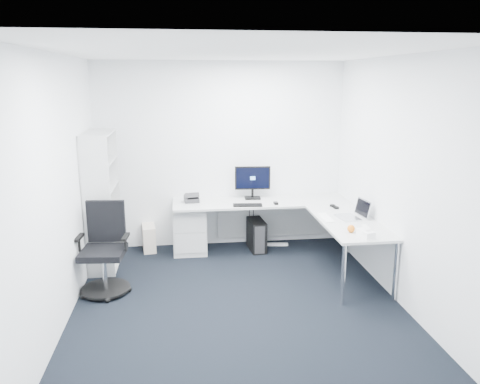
{
  "coord_description": "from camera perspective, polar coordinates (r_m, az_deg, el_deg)",
  "views": [
    {
      "loc": [
        -0.57,
        -4.67,
        2.45
      ],
      "look_at": [
        0.15,
        1.05,
        1.05
      ],
      "focal_mm": 35.0,
      "sensor_mm": 36.0,
      "label": 1
    }
  ],
  "objects": [
    {
      "name": "power_strip",
      "position": [
        7.11,
        4.57,
        -6.39
      ],
      "size": [
        0.32,
        0.09,
        0.04
      ],
      "primitive_type": "cube",
      "rotation": [
        0.0,
        0.0,
        -0.13
      ],
      "color": "white",
      "rests_on": "ground"
    },
    {
      "name": "laptop",
      "position": [
        6.02,
        13.07,
        -2.05
      ],
      "size": [
        0.38,
        0.37,
        0.24
      ],
      "primitive_type": null,
      "rotation": [
        0.0,
        0.0,
        0.14
      ],
      "color": "silver",
      "rests_on": "l_desk"
    },
    {
      "name": "task_chair",
      "position": [
        5.65,
        -16.38,
        -6.8
      ],
      "size": [
        0.64,
        0.64,
        1.06
      ],
      "primitive_type": null,
      "rotation": [
        0.0,
        0.0,
        -0.09
      ],
      "color": "black",
      "rests_on": "ground"
    },
    {
      "name": "headphones",
      "position": [
        6.5,
        11.44,
        -1.68
      ],
      "size": [
        0.13,
        0.19,
        0.05
      ],
      "primitive_type": null,
      "rotation": [
        0.0,
        0.0,
        0.15
      ],
      "color": "black",
      "rests_on": "l_desk"
    },
    {
      "name": "beige_pc_tower",
      "position": [
        6.99,
        -11.03,
        -5.48
      ],
      "size": [
        0.22,
        0.41,
        0.37
      ],
      "primitive_type": "cube",
      "rotation": [
        0.0,
        0.0,
        0.12
      ],
      "color": "beige",
      "rests_on": "ground"
    },
    {
      "name": "black_keyboard",
      "position": [
        6.46,
        0.93,
        -1.61
      ],
      "size": [
        0.41,
        0.18,
        0.02
      ],
      "primitive_type": "cube",
      "rotation": [
        0.0,
        0.0,
        -0.09
      ],
      "color": "black",
      "rests_on": "l_desk"
    },
    {
      "name": "wall_back",
      "position": [
        6.88,
        -2.35,
        4.45
      ],
      "size": [
        3.6,
        0.02,
        2.7
      ],
      "primitive_type": "cube",
      "color": "white",
      "rests_on": "ground"
    },
    {
      "name": "desk_phone",
      "position": [
        6.69,
        -5.93,
        -0.62
      ],
      "size": [
        0.22,
        0.22,
        0.14
      ],
      "primitive_type": null,
      "rotation": [
        0.0,
        0.0,
        0.12
      ],
      "color": "#2B2B2D",
      "rests_on": "l_desk"
    },
    {
      "name": "wall_front",
      "position": [
        2.85,
        5.03,
        -9.15
      ],
      "size": [
        3.6,
        0.02,
        2.7
      ],
      "primitive_type": "cube",
      "color": "white",
      "rests_on": "ground"
    },
    {
      "name": "ground",
      "position": [
        5.3,
        -0.19,
        -13.87
      ],
      "size": [
        4.2,
        4.2,
        0.0
      ],
      "primitive_type": "plane",
      "color": "black"
    },
    {
      "name": "ceiling",
      "position": [
        4.71,
        -0.22,
        16.69
      ],
      "size": [
        4.2,
        4.2,
        0.0
      ],
      "primitive_type": "plane",
      "color": "white"
    },
    {
      "name": "l_desk",
      "position": [
        6.51,
        3.12,
        -5.0
      ],
      "size": [
        2.53,
        1.42,
        0.74
      ],
      "primitive_type": null,
      "color": "#BABDBD",
      "rests_on": "ground"
    },
    {
      "name": "monitor",
      "position": [
        6.79,
        1.55,
        1.2
      ],
      "size": [
        0.52,
        0.2,
        0.49
      ],
      "primitive_type": null,
      "rotation": [
        0.0,
        0.0,
        -0.06
      ],
      "color": "black",
      "rests_on": "l_desk"
    },
    {
      "name": "black_pc_tower",
      "position": [
        6.87,
        2.03,
        -5.25
      ],
      "size": [
        0.24,
        0.48,
        0.45
      ],
      "primitive_type": "cube",
      "rotation": [
        0.0,
        0.0,
        0.08
      ],
      "color": "black",
      "rests_on": "ground"
    },
    {
      "name": "orange_fruit",
      "position": [
        5.51,
        13.39,
        -4.37
      ],
      "size": [
        0.09,
        0.09,
        0.09
      ],
      "primitive_type": "sphere",
      "color": "orange",
      "rests_on": "l_desk"
    },
    {
      "name": "mouse",
      "position": [
        6.57,
        4.4,
        -1.36
      ],
      "size": [
        0.06,
        0.09,
        0.03
      ],
      "primitive_type": "cube",
      "rotation": [
        0.0,
        0.0,
        0.02
      ],
      "color": "black",
      "rests_on": "l_desk"
    },
    {
      "name": "white_keyboard",
      "position": [
        6.0,
        10.4,
        -3.09
      ],
      "size": [
        0.12,
        0.4,
        0.01
      ],
      "primitive_type": "cube",
      "rotation": [
        0.0,
        0.0,
        -0.01
      ],
      "color": "white",
      "rests_on": "l_desk"
    },
    {
      "name": "tissue_box",
      "position": [
        5.4,
        15.08,
        -4.9
      ],
      "size": [
        0.15,
        0.23,
        0.07
      ],
      "primitive_type": "cube",
      "rotation": [
        0.0,
        0.0,
        0.21
      ],
      "color": "white",
      "rests_on": "l_desk"
    },
    {
      "name": "wall_right",
      "position": [
        5.35,
        19.31,
        1.0
      ],
      "size": [
        0.02,
        4.2,
        2.7
      ],
      "primitive_type": "cube",
      "color": "white",
      "rests_on": "ground"
    },
    {
      "name": "drawer_pedestal",
      "position": [
        6.82,
        -6.15,
        -4.25
      ],
      "size": [
        0.47,
        0.59,
        0.72
      ],
      "primitive_type": "cube",
      "color": "#BABDBD",
      "rests_on": "ground"
    },
    {
      "name": "bookshelf",
      "position": [
        6.4,
        -16.45,
        -0.97
      ],
      "size": [
        0.35,
        0.9,
        1.79
      ],
      "primitive_type": null,
      "color": "silver",
      "rests_on": "ground"
    },
    {
      "name": "wall_left",
      "position": [
        4.95,
        -21.36,
        -0.15
      ],
      "size": [
        0.02,
        4.2,
        2.7
      ],
      "primitive_type": "cube",
      "color": "white",
      "rests_on": "ground"
    }
  ]
}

